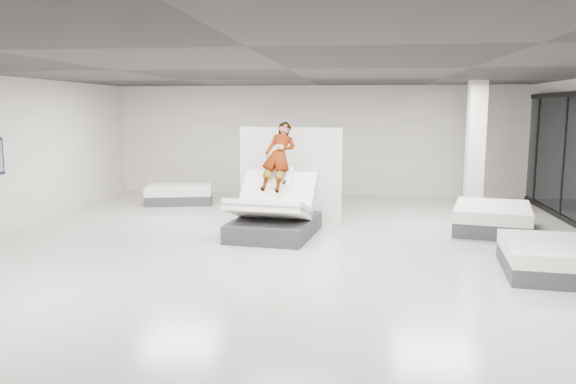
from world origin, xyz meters
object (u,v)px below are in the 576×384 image
object	(u,v)px
hero_bed	(274,216)
flat_bed_left_far	(179,194)
flat_bed_right_far	(492,218)
person	(279,171)
flat_bed_right_near	(550,258)
divider_panel	(290,175)
remote	(284,182)
column	(475,148)

from	to	relation	value
hero_bed	flat_bed_left_far	world-z (taller)	hero_bed
flat_bed_right_far	flat_bed_left_far	world-z (taller)	flat_bed_right_far
person	flat_bed_right_near	xyz separation A→B (m)	(4.59, -2.36, -1.03)
person	flat_bed_left_far	size ratio (longest dim) A/B	0.80
divider_panel	remote	bearing A→B (deg)	-78.59
remote	flat_bed_right_far	distance (m)	4.45
divider_panel	column	xyz separation A→B (m)	(4.32, 1.60, 0.54)
hero_bed	divider_panel	size ratio (longest dim) A/B	0.95
remote	flat_bed_left_far	world-z (taller)	remote
person	remote	bearing A→B (deg)	-57.85
remote	person	bearing A→B (deg)	122.15
divider_panel	flat_bed_right_far	world-z (taller)	divider_panel
person	column	distance (m)	5.22
hero_bed	column	bearing A→B (deg)	34.94
hero_bed	flat_bed_left_far	size ratio (longest dim) A/B	1.12
remote	column	world-z (taller)	column
hero_bed	flat_bed_right_far	distance (m)	4.58
flat_bed_right_near	flat_bed_left_far	distance (m)	9.61
hero_bed	person	bearing A→B (deg)	82.17
person	flat_bed_right_far	world-z (taller)	person
flat_bed_left_far	divider_panel	bearing A→B (deg)	-32.61
divider_panel	flat_bed_right_far	bearing A→B (deg)	2.22
remote	flat_bed_right_near	distance (m)	4.92
flat_bed_right_far	flat_bed_right_near	distance (m)	3.08
hero_bed	remote	world-z (taller)	hero_bed
flat_bed_right_far	flat_bed_left_far	xyz separation A→B (m)	(-7.60, 2.57, -0.03)
flat_bed_left_far	flat_bed_right_far	bearing A→B (deg)	-18.67
hero_bed	column	distance (m)	5.56
remote	divider_panel	world-z (taller)	divider_panel
divider_panel	column	size ratio (longest dim) A/B	0.73
person	column	bearing A→B (deg)	40.08
remote	flat_bed_right_near	size ratio (longest dim) A/B	0.07
divider_panel	flat_bed_right_far	size ratio (longest dim) A/B	1.04
person	hero_bed	bearing A→B (deg)	-90.00
hero_bed	column	size ratio (longest dim) A/B	0.69
flat_bed_right_near	flat_bed_left_far	size ratio (longest dim) A/B	0.97
flat_bed_left_far	column	distance (m)	7.74
hero_bed	divider_panel	bearing A→B (deg)	84.93
divider_panel	flat_bed_right_near	bearing A→B (deg)	-29.78
column	hero_bed	bearing A→B (deg)	-145.06
flat_bed_right_near	hero_bed	bearing A→B (deg)	156.37
flat_bed_right_near	column	distance (m)	5.32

